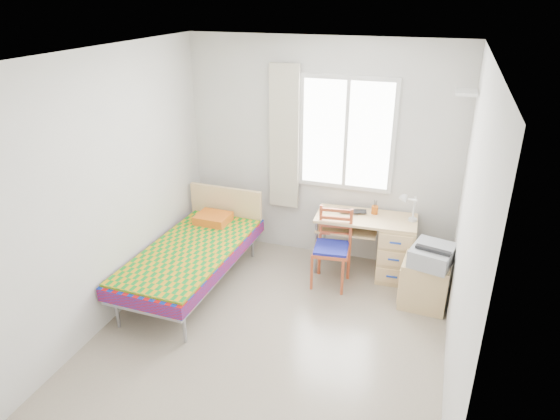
% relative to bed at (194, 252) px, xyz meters
% --- Properties ---
extents(floor, '(3.50, 3.50, 0.00)m').
position_rel_bed_xyz_m(floor, '(1.09, -0.56, -0.41)').
color(floor, '#BCAD93').
rests_on(floor, ground).
extents(ceiling, '(3.50, 3.50, 0.00)m').
position_rel_bed_xyz_m(ceiling, '(1.09, -0.56, 2.19)').
color(ceiling, white).
rests_on(ceiling, wall_back).
extents(wall_back, '(3.20, 0.00, 3.20)m').
position_rel_bed_xyz_m(wall_back, '(1.09, 1.19, 0.89)').
color(wall_back, silver).
rests_on(wall_back, ground).
extents(wall_left, '(0.00, 3.50, 3.50)m').
position_rel_bed_xyz_m(wall_left, '(-0.51, -0.56, 0.89)').
color(wall_left, silver).
rests_on(wall_left, ground).
extents(wall_right, '(0.00, 3.50, 3.50)m').
position_rel_bed_xyz_m(wall_right, '(2.69, -0.56, 0.89)').
color(wall_right, silver).
rests_on(wall_right, ground).
extents(window, '(1.10, 0.04, 1.30)m').
position_rel_bed_xyz_m(window, '(1.39, 1.17, 1.14)').
color(window, white).
rests_on(window, wall_back).
extents(curtain, '(0.35, 0.05, 1.70)m').
position_rel_bed_xyz_m(curtain, '(0.67, 1.12, 1.04)').
color(curtain, beige).
rests_on(curtain, wall_back).
extents(floating_shelf, '(0.20, 0.32, 0.03)m').
position_rel_bed_xyz_m(floating_shelf, '(2.58, 0.84, 1.74)').
color(floating_shelf, white).
rests_on(floating_shelf, wall_right).
extents(bed, '(0.97, 1.98, 0.85)m').
position_rel_bed_xyz_m(bed, '(0.00, 0.00, 0.00)').
color(bed, '#94969D').
rests_on(bed, floor).
extents(desk, '(1.14, 0.57, 0.70)m').
position_rel_bed_xyz_m(desk, '(2.01, 0.88, -0.03)').
color(desk, '#E0AD75').
rests_on(desk, floor).
extents(chair, '(0.42, 0.42, 0.88)m').
position_rel_bed_xyz_m(chair, '(1.43, 0.53, 0.08)').
color(chair, '#AE3B21').
rests_on(chair, floor).
extents(cabinet, '(0.50, 0.44, 0.51)m').
position_rel_bed_xyz_m(cabinet, '(2.43, 0.41, -0.16)').
color(cabinet, tan).
rests_on(cabinet, floor).
extents(printer, '(0.48, 0.52, 0.19)m').
position_rel_bed_xyz_m(printer, '(2.47, 0.39, 0.20)').
color(printer, '#A2A5AA').
rests_on(printer, cabinet).
extents(laptop, '(0.34, 0.26, 0.02)m').
position_rel_bed_xyz_m(laptop, '(1.57, 0.91, 0.30)').
color(laptop, black).
rests_on(laptop, desk).
extents(pen_cup, '(0.08, 0.08, 0.09)m').
position_rel_bed_xyz_m(pen_cup, '(1.79, 1.00, 0.33)').
color(pen_cup, orange).
rests_on(pen_cup, desk).
extents(task_lamp, '(0.21, 0.31, 0.37)m').
position_rel_bed_xyz_m(task_lamp, '(2.16, 0.83, 0.52)').
color(task_lamp, white).
rests_on(task_lamp, desk).
extents(book, '(0.24, 0.28, 0.02)m').
position_rel_bed_xyz_m(book, '(1.55, 0.90, 0.18)').
color(book, gray).
rests_on(book, desk).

